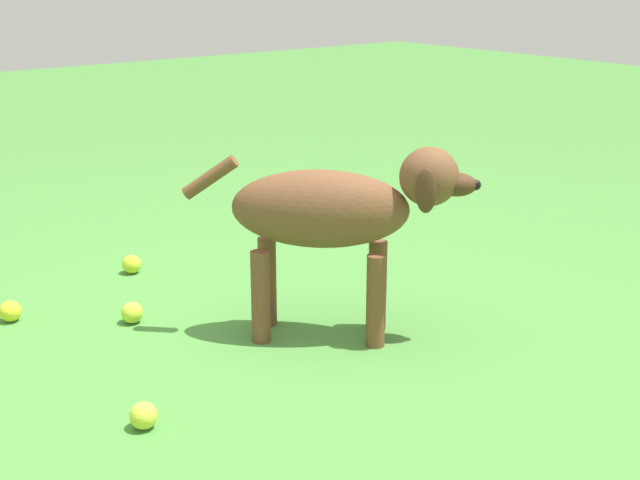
{
  "coord_description": "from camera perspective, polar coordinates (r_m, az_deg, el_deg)",
  "views": [
    {
      "loc": [
        1.31,
        1.77,
        1.06
      ],
      "look_at": [
        -0.21,
        -0.14,
        0.29
      ],
      "focal_mm": 50.4,
      "sensor_mm": 36.0,
      "label": 1
    }
  ],
  "objects": [
    {
      "name": "ground",
      "position": [
        2.44,
        -1.89,
        -8.25
      ],
      "size": [
        14.0,
        14.0,
        0.0
      ],
      "primitive_type": "plane",
      "color": "#478438"
    },
    {
      "name": "tennis_ball_0",
      "position": [
        2.19,
        -11.14,
        -10.88
      ],
      "size": [
        0.07,
        0.07,
        0.07
      ],
      "primitive_type": "sphere",
      "color": "#C8DA3C",
      "rests_on": "ground"
    },
    {
      "name": "dog",
      "position": [
        2.53,
        1.11,
        1.76
      ],
      "size": [
        0.64,
        0.62,
        0.57
      ],
      "rotation": [
        0.0,
        0.0,
        2.37
      ],
      "color": "brown",
      "rests_on": "ground"
    },
    {
      "name": "tennis_ball_3",
      "position": [
        3.22,
        -11.88,
        -1.51
      ],
      "size": [
        0.07,
        0.07,
        0.07
      ],
      "primitive_type": "sphere",
      "color": "#C0D12F",
      "rests_on": "ground"
    },
    {
      "name": "tennis_ball_2",
      "position": [
        2.9,
        -19.07,
        -4.29
      ],
      "size": [
        0.07,
        0.07,
        0.07
      ],
      "primitive_type": "sphere",
      "color": "yellow",
      "rests_on": "ground"
    },
    {
      "name": "tennis_ball_1",
      "position": [
        2.79,
        -11.85,
        -4.53
      ],
      "size": [
        0.07,
        0.07,
        0.07
      ],
      "primitive_type": "sphere",
      "color": "#BFE037",
      "rests_on": "ground"
    }
  ]
}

